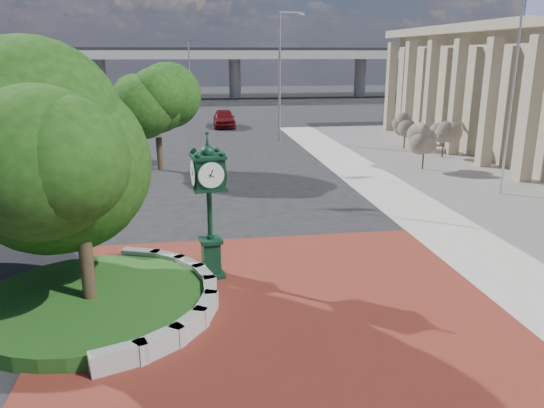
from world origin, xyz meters
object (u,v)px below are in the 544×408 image
at_px(post_clock, 209,201).
at_px(flagpole_b, 512,93).
at_px(street_lamp_near, 282,67).
at_px(parked_car, 224,118).
at_px(street_lamp_far, 191,73).

distance_m(post_clock, flagpole_b, 16.67).
xyz_separation_m(flagpole_b, street_lamp_near, (-7.76, 18.12, 0.78)).
distance_m(post_clock, parked_car, 34.84).
relative_size(parked_car, street_lamp_far, 0.61).
bearing_deg(flagpole_b, post_clock, -151.45).
xyz_separation_m(post_clock, street_lamp_far, (-0.10, 41.16, 2.26)).
distance_m(parked_car, street_lamp_near, 10.73).
xyz_separation_m(post_clock, flagpole_b, (14.48, 7.88, 2.47)).
height_order(post_clock, flagpole_b, flagpole_b).
xyz_separation_m(post_clock, street_lamp_near, (6.72, 26.00, 3.25)).
relative_size(street_lamp_near, street_lamp_far, 1.21).
relative_size(parked_car, street_lamp_near, 0.51).
relative_size(flagpole_b, street_lamp_near, 0.99).
height_order(parked_car, street_lamp_near, street_lamp_near).
xyz_separation_m(parked_car, street_lamp_near, (4.00, -8.70, 4.86)).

